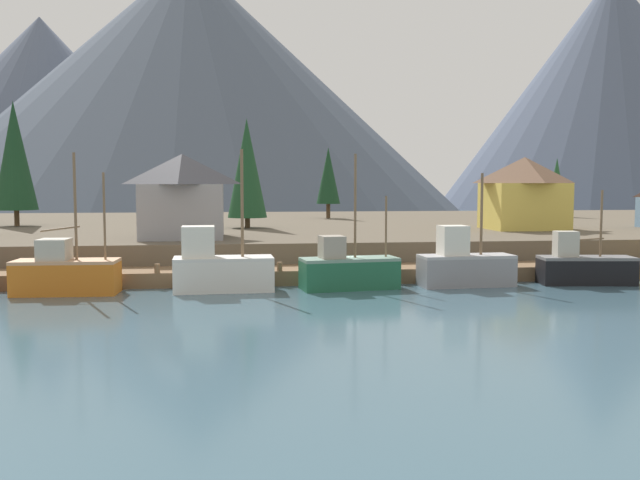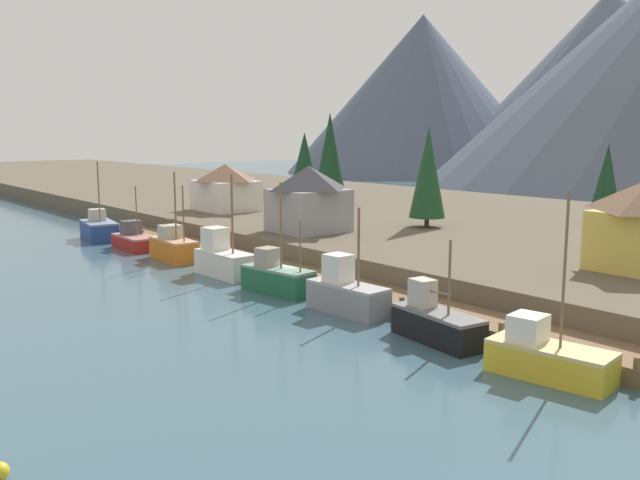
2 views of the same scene
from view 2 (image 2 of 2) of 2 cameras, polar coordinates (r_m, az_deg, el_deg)
name	(u,v)px [view 2 (image 2 of 2)]	position (r m, az deg, el deg)	size (l,w,h in m)	color
ground_plane	(454,265)	(69.12, 11.05, -2.03)	(400.00, 400.00, 1.00)	#3D5B6B
dock	(311,280)	(56.48, -0.72, -3.31)	(80.00, 4.00, 1.60)	brown
shoreline_bank	(526,236)	(78.33, 16.71, 0.34)	(400.00, 56.00, 2.50)	brown
mountain_west_peak	(422,94)	(215.96, 8.45, 11.88)	(82.39, 82.39, 47.16)	#4C566B
mountain_central_peak	(606,83)	(211.03, 22.69, 11.94)	(94.28, 94.28, 51.40)	slate
fishing_boat_blue	(99,229)	(84.00, -17.89, 0.86)	(6.69, 4.18, 9.15)	navy
fishing_boat_red	(135,240)	(76.36, -15.10, -0.01)	(6.30, 3.10, 6.86)	maroon
fishing_boat_orange	(173,247)	(68.89, -12.08, -0.58)	(6.36, 2.76, 8.71)	#CC6B1E
fishing_boat_white	(224,259)	(60.73, -8.01, -1.59)	(6.33, 2.76, 8.98)	silver
fishing_boat_green	(277,278)	(53.94, -3.59, -3.13)	(6.50, 3.09, 8.73)	#1E5B3D
fishing_boat_grey	(346,293)	(48.03, 2.19, -4.45)	(6.37, 2.60, 7.51)	gray
fishing_boat_black	(436,323)	(42.24, 9.62, -6.81)	(6.49, 3.01, 6.38)	black
fishing_boat_yellow	(547,357)	(37.64, 18.37, -9.20)	(6.56, 3.42, 9.73)	gold
house_grey	(309,198)	(69.29, -0.96, 3.51)	(6.67, 7.00, 6.65)	gray
house_white	(225,187)	(88.70, -7.87, 4.41)	(8.19, 6.47, 5.93)	silver
conifer_near_left	(607,176)	(81.60, 22.74, 4.95)	(2.95, 2.95, 8.75)	#4C3823
conifer_near_right	(305,160)	(103.86, -1.29, 6.64)	(4.27, 4.27, 9.91)	#4C3823
conifer_mid_left	(428,172)	(73.21, 8.96, 5.58)	(3.82, 3.82, 10.59)	#4C3823
conifer_mid_right	(330,153)	(94.03, 0.84, 7.25)	(4.26, 4.26, 12.63)	#4C3823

